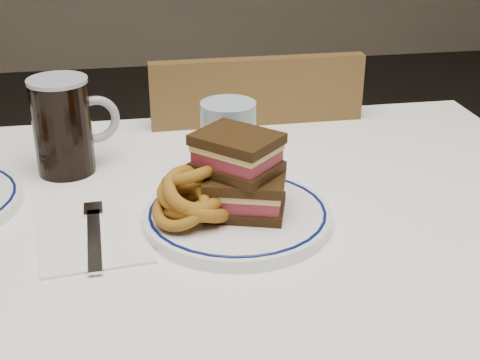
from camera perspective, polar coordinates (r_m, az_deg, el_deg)
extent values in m
cube|color=white|center=(0.94, -5.93, -4.50)|extent=(1.26, 0.86, 0.03)
cylinder|color=#4C3418|center=(1.55, 14.29, -8.69)|extent=(0.06, 0.06, 0.71)
cube|color=white|center=(1.36, -7.20, 1.32)|extent=(1.26, 0.01, 0.17)
cube|color=#4C3418|center=(1.59, 0.08, -4.19)|extent=(0.40, 0.40, 0.04)
cylinder|color=#4C3418|center=(1.88, 4.40, -6.91)|extent=(0.03, 0.03, 0.40)
cylinder|color=#4C3418|center=(1.61, 7.44, -13.38)|extent=(0.03, 0.03, 0.40)
cylinder|color=#4C3418|center=(1.84, -6.27, -7.88)|extent=(0.03, 0.03, 0.40)
cylinder|color=#4C3418|center=(1.56, -5.29, -14.82)|extent=(0.03, 0.03, 0.40)
cube|color=#4C3418|center=(1.32, 1.46, 1.03)|extent=(0.40, 0.03, 0.44)
cylinder|color=white|center=(0.93, -0.22, -3.15)|extent=(0.26, 0.26, 0.02)
torus|color=#0A134D|center=(0.92, -0.22, -2.67)|extent=(0.25, 0.25, 0.00)
cube|color=black|center=(0.92, 0.44, -2.32)|extent=(0.13, 0.11, 0.01)
cube|color=#962B3E|center=(0.91, 0.44, -1.43)|extent=(0.12, 0.10, 0.02)
cube|color=#E2B765|center=(0.90, 0.44, -0.68)|extent=(0.12, 0.11, 0.01)
cube|color=black|center=(0.90, 0.45, -0.02)|extent=(0.13, 0.11, 0.01)
cube|color=black|center=(0.90, -0.26, 1.11)|extent=(0.13, 0.13, 0.01)
cube|color=#962B3E|center=(0.90, -0.26, 2.04)|extent=(0.12, 0.12, 0.02)
cube|color=#E2B765|center=(0.89, -0.26, 2.83)|extent=(0.13, 0.13, 0.01)
cube|color=black|center=(0.89, -0.26, 3.51)|extent=(0.13, 0.13, 0.01)
torus|color=brown|center=(0.90, -3.88, -2.80)|extent=(0.09, 0.09, 0.06)
torus|color=brown|center=(0.89, -3.58, -2.17)|extent=(0.10, 0.09, 0.06)
torus|color=brown|center=(0.88, -5.05, -2.25)|extent=(0.09, 0.08, 0.06)
torus|color=brown|center=(0.89, -4.74, -1.15)|extent=(0.08, 0.08, 0.04)
torus|color=brown|center=(0.88, -4.00, -0.87)|extent=(0.09, 0.08, 0.07)
torus|color=brown|center=(0.90, -4.29, 0.40)|extent=(0.09, 0.08, 0.06)
cylinder|color=silver|center=(0.99, -3.76, 0.22)|extent=(0.05, 0.05, 0.03)
cylinder|color=#960F02|center=(0.98, -3.78, 0.75)|extent=(0.04, 0.04, 0.01)
cylinder|color=black|center=(1.09, -14.91, 4.38)|extent=(0.09, 0.09, 0.15)
cylinder|color=#999DA7|center=(1.06, -15.36, 8.18)|extent=(0.09, 0.09, 0.01)
torus|color=#999DA7|center=(1.09, -12.23, 5.06)|extent=(0.08, 0.03, 0.08)
cylinder|color=#94ABBF|center=(1.01, -0.99, 3.07)|extent=(0.08, 0.08, 0.13)
cube|color=white|center=(0.90, -12.31, -5.20)|extent=(0.16, 0.16, 0.00)
cube|color=silver|center=(0.90, -12.33, -4.98)|extent=(0.02, 0.16, 0.00)
cube|color=silver|center=(0.97, -12.42, -2.43)|extent=(0.03, 0.04, 0.00)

